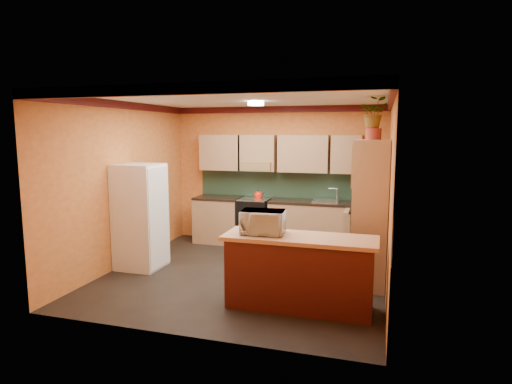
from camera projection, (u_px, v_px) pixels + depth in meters
The scene contains 15 objects.
room_shell at pixel (251, 140), 6.62m from camera, with size 4.24×4.24×2.72m.
base_cabinets_back at pixel (285, 224), 8.23m from camera, with size 3.65×0.60×0.88m, color tan.
countertop_back at pixel (285, 201), 8.17m from camera, with size 3.65×0.62×0.04m, color black.
stove at pixel (254, 222), 8.41m from camera, with size 0.58×0.58×0.91m, color black.
kettle at pixel (258, 195), 8.26m from camera, with size 0.17×0.17×0.18m, color red, non-canonical shape.
sink at pixel (326, 201), 7.95m from camera, with size 0.48×0.40×0.03m, color silver.
base_cabinets_right at pixel (368, 236), 7.30m from camera, with size 0.60×0.80×0.88m, color tan.
countertop_right at pixel (369, 210), 7.24m from camera, with size 0.62×0.80×0.04m, color black.
fridge at pixel (140, 216), 6.93m from camera, with size 0.68×0.66×1.70m, color white.
pantry at pixel (370, 213), 6.14m from camera, with size 0.48×0.90×2.10m, color tan.
fern_pot at pixel (373, 134), 6.03m from camera, with size 0.22×0.22×0.16m, color maroon.
fern at pixel (374, 113), 5.99m from camera, with size 0.39×0.33×0.43m, color tan.
breakfast_bar at pixel (299, 274), 5.35m from camera, with size 1.80×0.55×0.88m, color #501812.
bar_top at pixel (300, 238), 5.29m from camera, with size 1.90×0.65×0.05m, color tan.
microwave at pixel (263, 222), 5.40m from camera, with size 0.54×0.37×0.30m, color white.
Camera 1 is at (1.99, -6.09, 2.21)m, focal length 30.00 mm.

